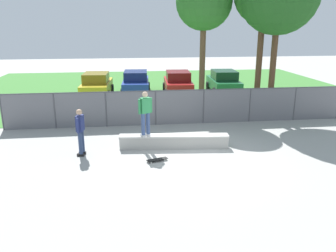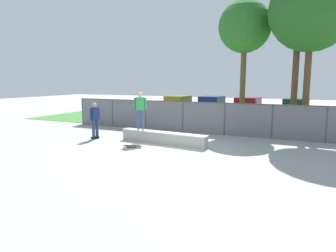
{
  "view_description": "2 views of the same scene",
  "coord_description": "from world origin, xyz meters",
  "px_view_note": "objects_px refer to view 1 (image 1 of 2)",
  "views": [
    {
      "loc": [
        -2.64,
        -11.83,
        4.83
      ],
      "look_at": [
        -1.02,
        1.14,
        0.93
      ],
      "focal_mm": 36.48,
      "sensor_mm": 36.0,
      "label": 1
    },
    {
      "loc": [
        5.29,
        -11.21,
        2.9
      ],
      "look_at": [
        -0.56,
        1.19,
        0.83
      ],
      "focal_mm": 32.22,
      "sensor_mm": 36.0,
      "label": 2
    }
  ],
  "objects_px": {
    "skateboarder": "(145,112)",
    "car_yellow": "(97,85)",
    "bystander": "(80,130)",
    "car_green": "(224,82)",
    "concrete_ledge": "(174,141)",
    "car_red": "(178,83)",
    "tree_near_left": "(204,3)",
    "skateboard": "(157,159)",
    "car_blue": "(136,82)"
  },
  "relations": [
    {
      "from": "skateboarder",
      "to": "car_green",
      "type": "relative_size",
      "value": 0.42
    },
    {
      "from": "concrete_ledge",
      "to": "skateboarder",
      "type": "bearing_deg",
      "value": -175.7
    },
    {
      "from": "concrete_ledge",
      "to": "car_green",
      "type": "xyz_separation_m",
      "value": [
        5.21,
        11.0,
        0.56
      ]
    },
    {
      "from": "car_blue",
      "to": "concrete_ledge",
      "type": "bearing_deg",
      "value": -84.35
    },
    {
      "from": "concrete_ledge",
      "to": "skateboarder",
      "type": "distance_m",
      "value": 1.72
    },
    {
      "from": "car_blue",
      "to": "skateboard",
      "type": "bearing_deg",
      "value": -88.56
    },
    {
      "from": "tree_near_left",
      "to": "car_blue",
      "type": "xyz_separation_m",
      "value": [
        -3.54,
        5.63,
        -5.09
      ]
    },
    {
      "from": "skateboard",
      "to": "car_green",
      "type": "distance_m",
      "value": 13.74
    },
    {
      "from": "skateboarder",
      "to": "tree_near_left",
      "type": "height_order",
      "value": "tree_near_left"
    },
    {
      "from": "car_blue",
      "to": "bystander",
      "type": "xyz_separation_m",
      "value": [
        -2.48,
        -11.81,
        0.17
      ]
    },
    {
      "from": "skateboard",
      "to": "concrete_ledge",
      "type": "bearing_deg",
      "value": 58.7
    },
    {
      "from": "car_yellow",
      "to": "bystander",
      "type": "xyz_separation_m",
      "value": [
        0.23,
        -11.17,
        0.17
      ]
    },
    {
      "from": "car_yellow",
      "to": "car_red",
      "type": "xyz_separation_m",
      "value": [
        5.69,
        0.16,
        0.0
      ]
    },
    {
      "from": "tree_near_left",
      "to": "car_red",
      "type": "xyz_separation_m",
      "value": [
        -0.56,
        5.15,
        -5.09
      ]
    },
    {
      "from": "car_yellow",
      "to": "car_green",
      "type": "relative_size",
      "value": 1.0
    },
    {
      "from": "skateboard",
      "to": "car_red",
      "type": "xyz_separation_m",
      "value": [
        2.65,
        12.3,
        0.77
      ]
    },
    {
      "from": "car_blue",
      "to": "car_green",
      "type": "height_order",
      "value": "same"
    },
    {
      "from": "car_yellow",
      "to": "car_green",
      "type": "distance_m",
      "value": 9.06
    },
    {
      "from": "concrete_ledge",
      "to": "car_green",
      "type": "height_order",
      "value": "car_green"
    },
    {
      "from": "skateboarder",
      "to": "bystander",
      "type": "relative_size",
      "value": 1.0
    },
    {
      "from": "tree_near_left",
      "to": "bystander",
      "type": "height_order",
      "value": "tree_near_left"
    },
    {
      "from": "car_red",
      "to": "car_green",
      "type": "distance_m",
      "value": 3.36
    },
    {
      "from": "skateboarder",
      "to": "car_blue",
      "type": "xyz_separation_m",
      "value": [
        0.01,
        11.54,
        -0.72
      ]
    },
    {
      "from": "tree_near_left",
      "to": "car_red",
      "type": "bearing_deg",
      "value": 96.25
    },
    {
      "from": "car_yellow",
      "to": "car_red",
      "type": "relative_size",
      "value": 1.0
    },
    {
      "from": "skateboarder",
      "to": "car_red",
      "type": "xyz_separation_m",
      "value": [
        2.98,
        11.05,
        -0.72
      ]
    },
    {
      "from": "skateboard",
      "to": "car_yellow",
      "type": "xyz_separation_m",
      "value": [
        -3.04,
        12.14,
        0.77
      ]
    },
    {
      "from": "tree_near_left",
      "to": "bystander",
      "type": "distance_m",
      "value": 9.93
    },
    {
      "from": "bystander",
      "to": "car_yellow",
      "type": "bearing_deg",
      "value": 91.2
    },
    {
      "from": "car_blue",
      "to": "car_green",
      "type": "relative_size",
      "value": 1.0
    },
    {
      "from": "car_blue",
      "to": "car_red",
      "type": "bearing_deg",
      "value": -9.33
    },
    {
      "from": "car_green",
      "to": "bystander",
      "type": "distance_m",
      "value": 14.38
    },
    {
      "from": "skateboarder",
      "to": "car_yellow",
      "type": "xyz_separation_m",
      "value": [
        -2.71,
        10.89,
        -0.72
      ]
    },
    {
      "from": "car_blue",
      "to": "bystander",
      "type": "distance_m",
      "value": 12.07
    },
    {
      "from": "skateboarder",
      "to": "car_red",
      "type": "distance_m",
      "value": 11.47
    },
    {
      "from": "skateboarder",
      "to": "car_yellow",
      "type": "bearing_deg",
      "value": 103.97
    },
    {
      "from": "car_blue",
      "to": "car_red",
      "type": "xyz_separation_m",
      "value": [
        2.98,
        -0.49,
        0.0
      ]
    },
    {
      "from": "skateboard",
      "to": "car_blue",
      "type": "xyz_separation_m",
      "value": [
        -0.32,
        12.79,
        0.77
      ]
    },
    {
      "from": "skateboarder",
      "to": "car_blue",
      "type": "height_order",
      "value": "skateboarder"
    },
    {
      "from": "concrete_ledge",
      "to": "tree_near_left",
      "type": "height_order",
      "value": "tree_near_left"
    },
    {
      "from": "car_yellow",
      "to": "car_blue",
      "type": "xyz_separation_m",
      "value": [
        2.72,
        0.64,
        0.0
      ]
    },
    {
      "from": "car_green",
      "to": "concrete_ledge",
      "type": "bearing_deg",
      "value": -115.33
    },
    {
      "from": "skateboarder",
      "to": "skateboard",
      "type": "bearing_deg",
      "value": -75.26
    },
    {
      "from": "concrete_ledge",
      "to": "car_yellow",
      "type": "height_order",
      "value": "car_yellow"
    },
    {
      "from": "car_yellow",
      "to": "skateboard",
      "type": "bearing_deg",
      "value": -75.95
    },
    {
      "from": "tree_near_left",
      "to": "car_red",
      "type": "distance_m",
      "value": 7.26
    },
    {
      "from": "bystander",
      "to": "skateboarder",
      "type": "bearing_deg",
      "value": 6.27
    },
    {
      "from": "car_green",
      "to": "skateboarder",
      "type": "bearing_deg",
      "value": -119.79
    },
    {
      "from": "skateboard",
      "to": "bystander",
      "type": "relative_size",
      "value": 0.45
    },
    {
      "from": "tree_near_left",
      "to": "car_yellow",
      "type": "bearing_deg",
      "value": 141.42
    }
  ]
}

